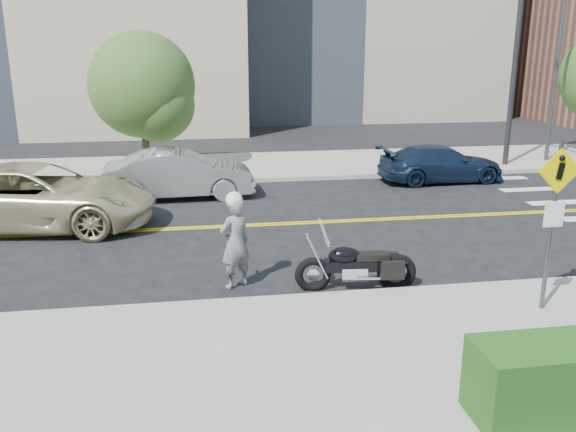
{
  "coord_description": "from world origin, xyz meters",
  "views": [
    {
      "loc": [
        -1.81,
        -15.45,
        4.75
      ],
      "look_at": [
        0.09,
        -3.36,
        1.2
      ],
      "focal_mm": 38.0,
      "sensor_mm": 36.0,
      "label": 1
    }
  ],
  "objects_px": {
    "motorcyclist": "(235,240)",
    "parked_car_blue": "(441,164)",
    "pedestrian_sign": "(554,210)",
    "motorcycle": "(357,255)",
    "parked_car_silver": "(180,174)",
    "suv": "(38,196)"
  },
  "relations": [
    {
      "from": "pedestrian_sign",
      "to": "motorcycle",
      "type": "bearing_deg",
      "value": 149.83
    },
    {
      "from": "pedestrian_sign",
      "to": "parked_car_blue",
      "type": "distance_m",
      "value": 10.87
    },
    {
      "from": "pedestrian_sign",
      "to": "parked_car_silver",
      "type": "distance_m",
      "value": 11.65
    },
    {
      "from": "suv",
      "to": "parked_car_silver",
      "type": "relative_size",
      "value": 1.32
    },
    {
      "from": "motorcyclist",
      "to": "parked_car_blue",
      "type": "xyz_separation_m",
      "value": [
        7.71,
        8.32,
        -0.35
      ]
    },
    {
      "from": "motorcycle",
      "to": "motorcyclist",
      "type": "bearing_deg",
      "value": 173.57
    },
    {
      "from": "suv",
      "to": "parked_car_blue",
      "type": "distance_m",
      "value": 12.98
    },
    {
      "from": "suv",
      "to": "motorcycle",
      "type": "bearing_deg",
      "value": -119.17
    },
    {
      "from": "pedestrian_sign",
      "to": "parked_car_silver",
      "type": "xyz_separation_m",
      "value": [
        -6.47,
        9.61,
        -1.21
      ]
    },
    {
      "from": "parked_car_blue",
      "to": "parked_car_silver",
      "type": "bearing_deg",
      "value": 93.2
    },
    {
      "from": "pedestrian_sign",
      "to": "motorcycle",
      "type": "height_order",
      "value": "pedestrian_sign"
    },
    {
      "from": "parked_car_silver",
      "to": "motorcycle",
      "type": "bearing_deg",
      "value": -157.9
    },
    {
      "from": "suv",
      "to": "motorcyclist",
      "type": "bearing_deg",
      "value": -127.7
    },
    {
      "from": "motorcyclist",
      "to": "suv",
      "type": "height_order",
      "value": "motorcyclist"
    },
    {
      "from": "parked_car_silver",
      "to": "parked_car_blue",
      "type": "height_order",
      "value": "parked_car_silver"
    },
    {
      "from": "motorcyclist",
      "to": "parked_car_blue",
      "type": "height_order",
      "value": "motorcyclist"
    },
    {
      "from": "motorcycle",
      "to": "parked_car_silver",
      "type": "relative_size",
      "value": 0.51
    },
    {
      "from": "motorcyclist",
      "to": "parked_car_blue",
      "type": "relative_size",
      "value": 0.45
    },
    {
      "from": "pedestrian_sign",
      "to": "parked_car_silver",
      "type": "relative_size",
      "value": 0.66
    },
    {
      "from": "pedestrian_sign",
      "to": "parked_car_silver",
      "type": "height_order",
      "value": "pedestrian_sign"
    },
    {
      "from": "pedestrian_sign",
      "to": "parked_car_blue",
      "type": "xyz_separation_m",
      "value": [
        2.43,
        10.51,
        -1.33
      ]
    },
    {
      "from": "motorcycle",
      "to": "parked_car_silver",
      "type": "xyz_separation_m",
      "value": [
        -3.52,
        7.9,
        0.05
      ]
    }
  ]
}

